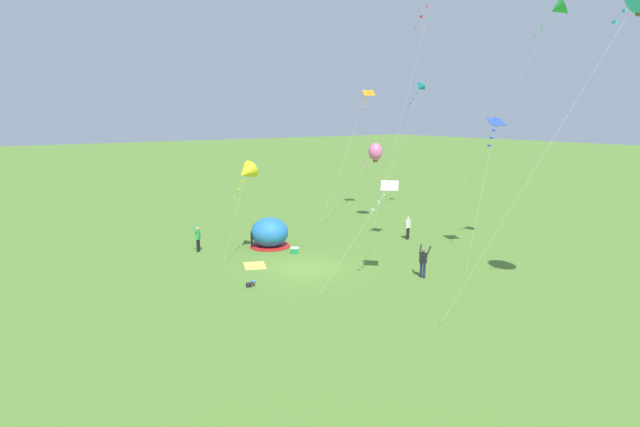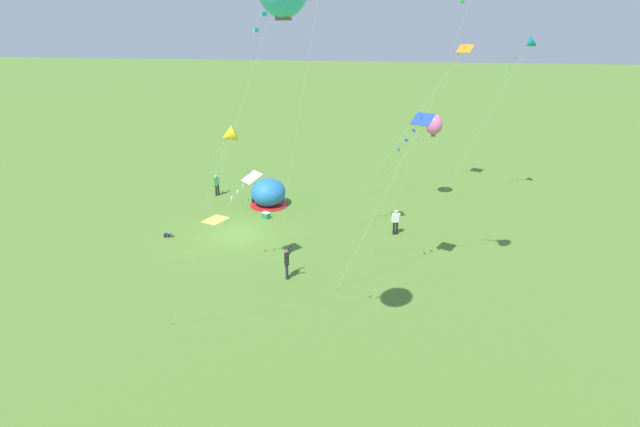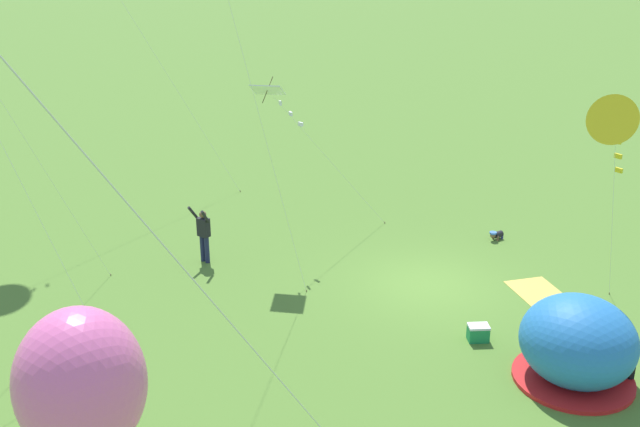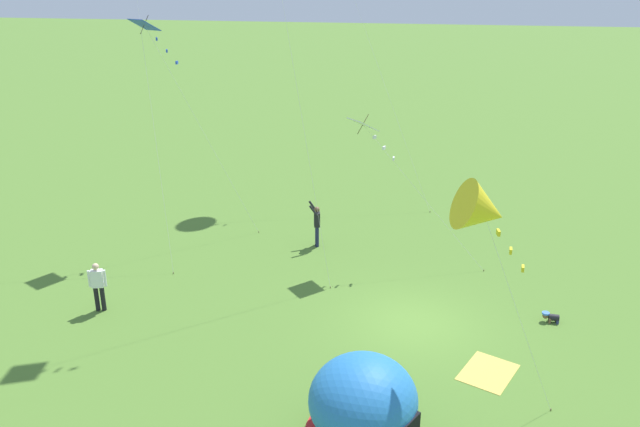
{
  "view_description": "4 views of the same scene",
  "coord_description": "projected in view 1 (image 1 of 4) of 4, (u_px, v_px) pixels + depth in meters",
  "views": [
    {
      "loc": [
        24.49,
        -15.95,
        9.23
      ],
      "look_at": [
        -0.96,
        1.76,
        3.05
      ],
      "focal_mm": 28.0,
      "sensor_mm": 36.0,
      "label": 1
    },
    {
      "loc": [
        28.85,
        10.07,
        13.13
      ],
      "look_at": [
        0.99,
        5.69,
        2.19
      ],
      "focal_mm": 28.0,
      "sensor_mm": 36.0,
      "label": 2
    },
    {
      "loc": [
        -14.29,
        14.33,
        9.99
      ],
      "look_at": [
        0.19,
        3.8,
        3.08
      ],
      "focal_mm": 42.0,
      "sensor_mm": 36.0,
      "label": 3
    },
    {
      "loc": [
        -17.8,
        -1.22,
        10.35
      ],
      "look_at": [
        -0.16,
        3.08,
        3.56
      ],
      "focal_mm": 35.0,
      "sensor_mm": 36.0,
      "label": 4
    }
  ],
  "objects": [
    {
      "name": "kite_yellow",
      "position": [
        246.0,
        172.0,
        31.93
      ],
      "size": [
        1.61,
        3.05,
        6.32
      ],
      "color": "silver",
      "rests_on": "ground"
    },
    {
      "name": "kite_pink",
      "position": [
        375.0,
        152.0,
        43.01
      ],
      "size": [
        2.37,
        4.98,
        6.79
      ],
      "color": "silver",
      "rests_on": "ground"
    },
    {
      "name": "kite_red",
      "position": [
        429.0,
        5.0,
        28.07
      ],
      "size": [
        2.42,
        3.65,
        16.19
      ],
      "color": "silver",
      "rests_on": "ground"
    },
    {
      "name": "popup_tent",
      "position": [
        270.0,
        233.0,
        35.19
      ],
      "size": [
        2.81,
        2.81,
        2.1
      ],
      "color": "#2672BF",
      "rests_on": "ground"
    },
    {
      "name": "ground_plane",
      "position": [
        305.0,
        268.0,
        30.45
      ],
      "size": [
        300.0,
        300.0,
        0.0
      ],
      "primitive_type": "plane",
      "color": "#517A2D"
    },
    {
      "name": "kite_orange",
      "position": [
        367.0,
        96.0,
        45.84
      ],
      "size": [
        3.34,
        8.15,
        11.55
      ],
      "color": "silver",
      "rests_on": "ground"
    },
    {
      "name": "person_far_back",
      "position": [
        408.0,
        227.0,
        37.33
      ],
      "size": [
        0.35,
        0.56,
        1.72
      ],
      "color": "black",
      "rests_on": "ground"
    },
    {
      "name": "kite_green",
      "position": [
        558.0,
        9.0,
        29.0
      ],
      "size": [
        6.42,
        4.57,
        15.9
      ],
      "color": "silver",
      "rests_on": "ground"
    },
    {
      "name": "person_center_field",
      "position": [
        198.0,
        237.0,
        33.92
      ],
      "size": [
        0.69,
        0.71,
        1.89
      ],
      "color": "black",
      "rests_on": "ground"
    },
    {
      "name": "person_with_toddler",
      "position": [
        423.0,
        261.0,
        28.51
      ],
      "size": [
        0.7,
        0.58,
        1.89
      ],
      "color": "#1E2347",
      "rests_on": "ground"
    },
    {
      "name": "picnic_blanket",
      "position": [
        255.0,
        266.0,
        30.95
      ],
      "size": [
        2.05,
        1.82,
        0.01
      ],
      "primitive_type": "cube",
      "rotation": [
        0.0,
        0.0,
        -0.37
      ],
      "color": "gold",
      "rests_on": "ground"
    },
    {
      "name": "kite_blue",
      "position": [
        495.0,
        126.0,
        31.09
      ],
      "size": [
        1.97,
        4.46,
        9.14
      ],
      "color": "silver",
      "rests_on": "ground"
    },
    {
      "name": "toddler_crawling",
      "position": [
        251.0,
        284.0,
        27.11
      ],
      "size": [
        0.27,
        0.55,
        0.32
      ],
      "color": "black",
      "rests_on": "ground"
    },
    {
      "name": "kite_white",
      "position": [
        387.0,
        189.0,
        27.15
      ],
      "size": [
        1.26,
        5.44,
        5.8
      ],
      "color": "silver",
      "rests_on": "ground"
    },
    {
      "name": "cooler_box",
      "position": [
        295.0,
        251.0,
        33.55
      ],
      "size": [
        0.59,
        0.64,
        0.44
      ],
      "color": "#1E8C4C",
      "rests_on": "ground"
    },
    {
      "name": "kite_teal",
      "position": [
        420.0,
        88.0,
        46.02
      ],
      "size": [
        0.85,
        5.44,
        12.14
      ],
      "color": "silver",
      "rests_on": "ground"
    }
  ]
}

